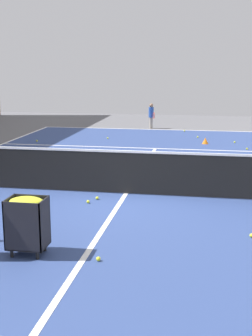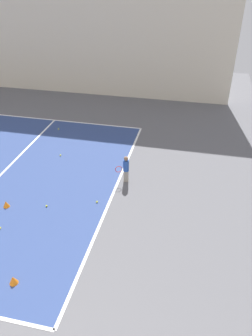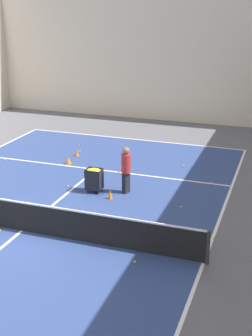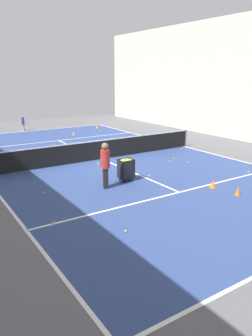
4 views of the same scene
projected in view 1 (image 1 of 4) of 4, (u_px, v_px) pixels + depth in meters
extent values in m
plane|color=#5B5B60|center=(126.00, 194.00, 10.75)|extent=(34.65, 34.65, 0.00)
cube|color=navy|center=(126.00, 194.00, 10.75)|extent=(11.46, 21.74, 0.00)
cube|color=white|center=(168.00, 130.00, 21.20)|extent=(11.46, 0.10, 0.00)
cube|color=white|center=(155.00, 148.00, 16.50)|extent=(11.46, 0.10, 0.00)
cube|color=white|center=(126.00, 194.00, 10.75)|extent=(0.10, 11.96, 0.00)
cube|color=black|center=(126.00, 173.00, 10.65)|extent=(11.56, 0.03, 0.94)
cube|color=white|center=(126.00, 152.00, 10.54)|extent=(11.56, 0.04, 0.05)
cube|color=gray|center=(151.00, 123.00, 21.57)|extent=(0.17, 0.21, 0.52)
cylinder|color=#234799|center=(151.00, 112.00, 21.47)|extent=(0.30, 0.30, 0.46)
sphere|color=#846047|center=(151.00, 105.00, 21.40)|extent=(0.17, 0.17, 0.17)
torus|color=#B22D2D|center=(154.00, 115.00, 21.22)|extent=(0.12, 0.27, 0.28)
cube|color=black|center=(28.00, 246.00, 7.32)|extent=(0.59, 0.46, 0.02)
cube|color=black|center=(32.00, 218.00, 7.44)|extent=(0.59, 0.02, 0.77)
cube|color=black|center=(22.00, 227.00, 7.02)|extent=(0.59, 0.02, 0.77)
cube|color=black|center=(45.00, 223.00, 7.18)|extent=(0.02, 0.46, 0.77)
cube|color=black|center=(10.00, 221.00, 7.28)|extent=(0.02, 0.46, 0.77)
ellipsoid|color=yellow|center=(26.00, 202.00, 7.16)|extent=(0.55, 0.42, 0.16)
cylinder|color=black|center=(45.00, 247.00, 7.45)|extent=(0.05, 0.05, 0.14)
cylinder|color=black|center=(20.00, 245.00, 7.52)|extent=(0.05, 0.05, 0.14)
cylinder|color=black|center=(38.00, 255.00, 7.14)|extent=(0.05, 0.05, 0.14)
cylinder|color=black|center=(12.00, 253.00, 7.21)|extent=(0.05, 0.05, 0.14)
cone|color=orange|center=(205.00, 141.00, 17.46)|extent=(0.24, 0.24, 0.24)
sphere|color=yellow|center=(235.00, 142.00, 17.66)|extent=(0.07, 0.07, 0.07)
sphere|color=yellow|center=(154.00, 191.00, 10.89)|extent=(0.07, 0.07, 0.07)
sphere|color=yellow|center=(247.00, 149.00, 16.27)|extent=(0.07, 0.07, 0.07)
sphere|color=yellow|center=(198.00, 137.00, 18.89)|extent=(0.07, 0.07, 0.07)
sphere|color=yellow|center=(184.00, 131.00, 20.64)|extent=(0.07, 0.07, 0.07)
sphere|color=yellow|center=(98.00, 259.00, 7.07)|extent=(0.07, 0.07, 0.07)
sphere|color=yellow|center=(251.00, 235.00, 8.04)|extent=(0.07, 0.07, 0.07)
sphere|color=yellow|center=(88.00, 202.00, 10.01)|extent=(0.07, 0.07, 0.07)
sphere|color=yellow|center=(97.00, 198.00, 10.29)|extent=(0.07, 0.07, 0.07)
sphere|color=yellow|center=(150.00, 157.00, 14.79)|extent=(0.07, 0.07, 0.07)
sphere|color=yellow|center=(108.00, 138.00, 18.61)|extent=(0.07, 0.07, 0.07)
sphere|color=yellow|center=(37.00, 141.00, 17.94)|extent=(0.07, 0.07, 0.07)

